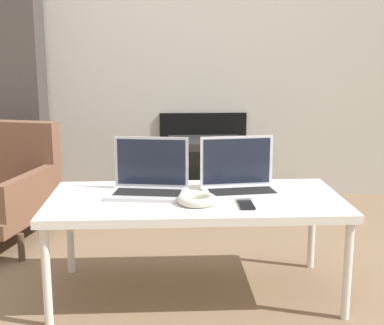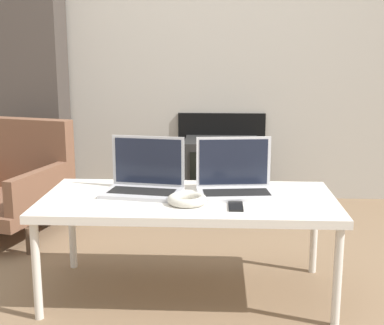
# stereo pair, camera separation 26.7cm
# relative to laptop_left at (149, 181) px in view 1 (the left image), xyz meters

# --- Properties ---
(ground_plane) EXTENTS (14.00, 14.00, 0.00)m
(ground_plane) POSITION_rel_laptop_left_xyz_m (0.21, -0.31, -0.52)
(ground_plane) COLOR #7A6047
(wall_back) EXTENTS (7.00, 0.08, 2.60)m
(wall_back) POSITION_rel_laptop_left_xyz_m (0.21, 1.63, 0.76)
(wall_back) COLOR #ADA89E
(wall_back) RESTS_ON ground_plane
(table) EXTENTS (1.32, 0.63, 0.46)m
(table) POSITION_rel_laptop_left_xyz_m (0.21, -0.07, -0.09)
(table) COLOR silver
(table) RESTS_ON ground_plane
(laptop_left) EXTENTS (0.38, 0.27, 0.25)m
(laptop_left) POSITION_rel_laptop_left_xyz_m (0.00, 0.00, 0.00)
(laptop_left) COLOR #B2B2B7
(laptop_left) RESTS_ON table
(laptop_right) EXTENTS (0.37, 0.26, 0.25)m
(laptop_right) POSITION_rel_laptop_left_xyz_m (0.42, 0.00, 0.00)
(laptop_right) COLOR silver
(laptop_right) RESTS_ON table
(headphones) EXTENTS (0.17, 0.17, 0.04)m
(headphones) POSITION_rel_laptop_left_xyz_m (0.20, -0.18, -0.04)
(headphones) COLOR beige
(headphones) RESTS_ON table
(phone) EXTENTS (0.06, 0.13, 0.01)m
(phone) POSITION_rel_laptop_left_xyz_m (0.42, -0.22, -0.05)
(phone) COLOR black
(phone) RESTS_ON table
(tv) EXTENTS (0.52, 0.42, 0.49)m
(tv) POSITION_rel_laptop_left_xyz_m (0.36, 1.37, -0.28)
(tv) COLOR black
(tv) RESTS_ON ground_plane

